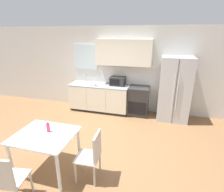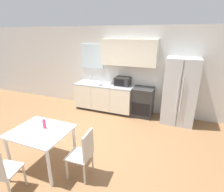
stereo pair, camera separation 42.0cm
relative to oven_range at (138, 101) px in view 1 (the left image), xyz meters
name	(u,v)px [view 1 (the left image)]	position (x,y,z in m)	size (l,w,h in m)	color
ground_plane	(91,144)	(-0.85, -1.94, -0.45)	(12.00, 12.00, 0.00)	olive
wall_back	(116,67)	(-0.80, 0.29, 1.00)	(12.00, 0.38, 2.70)	silver
kitchen_counter	(99,97)	(-1.29, -0.03, 0.00)	(1.96, 0.68, 0.90)	#333333
oven_range	(138,101)	(0.00, 0.00, 0.00)	(0.63, 0.61, 0.91)	#2D2D2D
refrigerator	(174,89)	(1.03, -0.05, 0.48)	(0.87, 0.73, 1.87)	silver
kitchen_sink	(83,83)	(-1.86, -0.02, 0.46)	(0.71, 0.45, 0.28)	#B7BABC
microwave	(118,81)	(-0.70, 0.08, 0.58)	(0.47, 0.37, 0.27)	#282828
coffee_mug	(95,85)	(-1.35, -0.24, 0.49)	(0.12, 0.09, 0.09)	white
dining_table	(45,140)	(-1.32, -2.92, 0.21)	(1.05, 0.88, 0.78)	white
dining_chair_near	(7,178)	(-1.40, -3.73, 0.08)	(0.46, 0.46, 0.93)	beige
dining_chair_side	(93,153)	(-0.41, -2.89, 0.08)	(0.42, 0.42, 0.93)	beige
drink_bottle	(48,127)	(-1.30, -2.82, 0.41)	(0.06, 0.06, 0.22)	#DB386B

